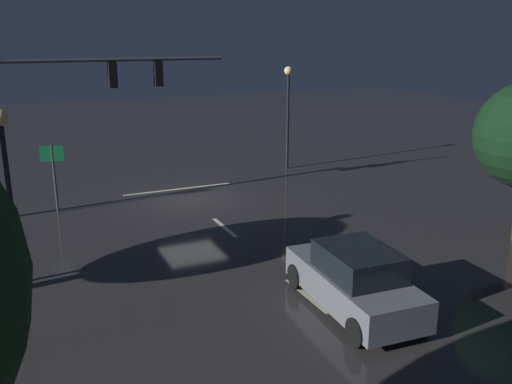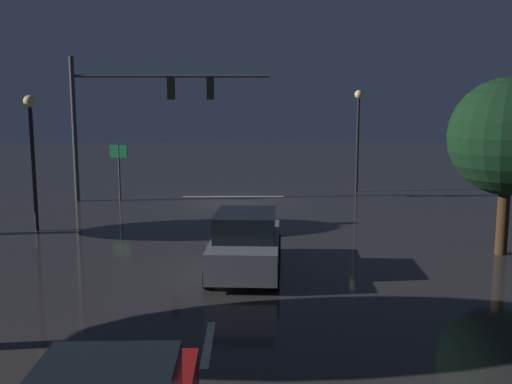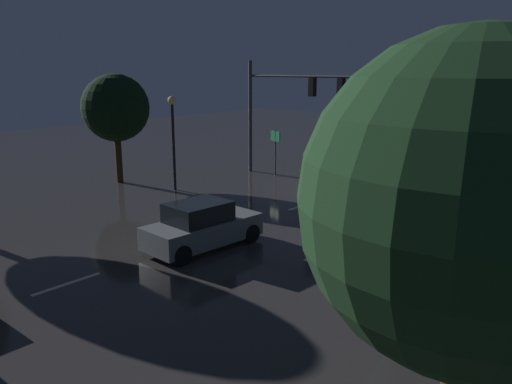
{
  "view_description": "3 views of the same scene",
  "coord_description": "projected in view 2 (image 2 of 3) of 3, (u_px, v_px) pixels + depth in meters",
  "views": [
    {
      "loc": [
        6.88,
        21.67,
        6.74
      ],
      "look_at": [
        -0.35,
        5.96,
        1.81
      ],
      "focal_mm": 38.65,
      "sensor_mm": 36.0,
      "label": 1
    },
    {
      "loc": [
        -0.82,
        26.73,
        4.66
      ],
      "look_at": [
        -1.04,
        6.71,
        1.54
      ],
      "focal_mm": 40.76,
      "sensor_mm": 36.0,
      "label": 2
    },
    {
      "loc": [
        -13.63,
        23.06,
        6.28
      ],
      "look_at": [
        -0.21,
        7.63,
        1.34
      ],
      "focal_mm": 36.1,
      "sensor_mm": 36.0,
      "label": 3
    }
  ],
  "objects": [
    {
      "name": "route_sign",
      "position": [
        119.0,
        160.0,
        27.24
      ],
      "size": [
        0.88,
        0.31,
        2.72
      ],
      "color": "#383A3D",
      "rests_on": "ground_plane"
    },
    {
      "name": "street_lamp_right_kerb",
      "position": [
        32.0,
        136.0,
        20.69
      ],
      "size": [
        0.44,
        0.44,
        4.9
      ],
      "color": "black",
      "rests_on": "ground_plane"
    },
    {
      "name": "lane_dash_mid",
      "position": [
        222.0,
        260.0,
        17.24
      ],
      "size": [
        0.16,
        2.2,
        0.01
      ],
      "primitive_type": "cube",
      "rotation": [
        0.0,
        0.0,
        1.57
      ],
      "color": "beige",
      "rests_on": "ground_plane"
    },
    {
      "name": "stop_bar",
      "position": [
        233.0,
        196.0,
        28.84
      ],
      "size": [
        5.0,
        0.16,
        0.01
      ],
      "primitive_type": "cube",
      "color": "beige",
      "rests_on": "ground_plane"
    },
    {
      "name": "ground_plane",
      "position": [
        232.0,
        203.0,
        27.12
      ],
      "size": [
        80.0,
        80.0,
        0.0
      ],
      "primitive_type": "plane",
      "color": "#2D2B2B"
    },
    {
      "name": "car_approaching",
      "position": [
        246.0,
        243.0,
        16.0
      ],
      "size": [
        2.13,
        4.46,
        1.7
      ],
      "color": "slate",
      "rests_on": "ground_plane"
    },
    {
      "name": "lane_dash_near",
      "position": [
        208.0,
        343.0,
        11.31
      ],
      "size": [
        0.16,
        2.2,
        0.01
      ],
      "primitive_type": "cube",
      "rotation": [
        0.0,
        0.0,
        1.57
      ],
      "color": "beige",
      "rests_on": "ground_plane"
    },
    {
      "name": "traffic_signal_assembly",
      "position": [
        138.0,
        103.0,
        26.91
      ],
      "size": [
        9.2,
        0.47,
        6.72
      ],
      "color": "#383A3D",
      "rests_on": "ground_plane"
    },
    {
      "name": "lane_dash_far",
      "position": [
        229.0,
        220.0,
        23.16
      ],
      "size": [
        0.16,
        2.2,
        0.01
      ],
      "primitive_type": "cube",
      "rotation": [
        0.0,
        0.0,
        1.57
      ],
      "color": "beige",
      "rests_on": "ground_plane"
    },
    {
      "name": "tree_left_far",
      "position": [
        508.0,
        137.0,
        17.41
      ],
      "size": [
        3.55,
        3.55,
        5.41
      ],
      "color": "#382314",
      "rests_on": "ground_plane"
    },
    {
      "name": "street_lamp_left_kerb",
      "position": [
        358.0,
        121.0,
        29.89
      ],
      "size": [
        0.44,
        0.44,
        5.26
      ],
      "color": "black",
      "rests_on": "ground_plane"
    }
  ]
}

